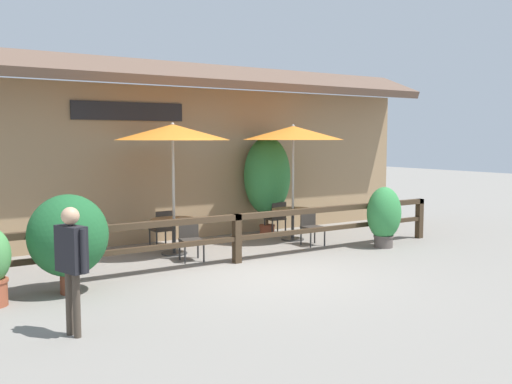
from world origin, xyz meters
name	(u,v)px	position (x,y,z in m)	size (l,w,h in m)	color
ground_plane	(267,274)	(0.00, 0.00, 0.00)	(60.00, 60.00, 0.00)	gray
building_facade	(170,148)	(0.00, 4.10, 2.17)	(14.28, 1.49, 4.23)	#997A56
patio_railing	(237,227)	(0.00, 1.05, 0.70)	(10.40, 0.14, 0.95)	#3D2D1E
patio_umbrella_near	(173,132)	(-0.66, 2.49, 2.52)	(2.37, 2.37, 2.73)	#B7B2A8
dining_table_near	(174,226)	(-0.66, 2.49, 0.59)	(0.99, 0.99, 0.73)	olive
chair_near_streetside	(191,237)	(-0.64, 1.76, 0.46)	(0.48, 0.48, 0.83)	#332D28
chair_near_wallside	(162,227)	(-0.61, 3.22, 0.46)	(0.42, 0.42, 0.83)	#332D28
patio_umbrella_middle	(293,133)	(2.42, 2.52, 2.52)	(2.37, 2.37, 2.73)	#B7B2A8
dining_table_middle	(293,215)	(2.42, 2.52, 0.59)	(0.99, 0.99, 0.73)	olive
chair_middle_streetside	(311,225)	(2.37, 1.75, 0.46)	(0.44, 0.44, 0.83)	#332D28
chair_middle_wallside	(276,217)	(2.48, 3.28, 0.46)	(0.45, 0.45, 0.83)	#332D28
potted_plant_broad_leaf	(68,236)	(-3.30, 0.58, 0.90)	(1.23, 1.10, 1.55)	brown
potted_plant_small_flowering	(384,215)	(3.54, 0.66, 0.72)	(0.79, 0.71, 1.34)	#564C47
potted_plant_tall_tropical	(267,177)	(2.38, 3.55, 1.45)	(1.20, 1.08, 2.45)	#9E4C33
pedestrian	(71,254)	(-3.77, -1.39, 1.02)	(0.32, 0.54, 1.59)	#42382D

